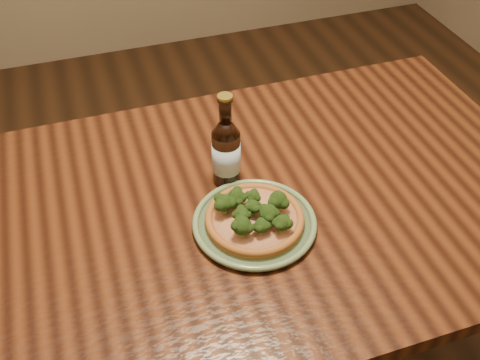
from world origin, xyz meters
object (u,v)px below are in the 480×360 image
object	(u,v)px
table	(226,233)
pizza	(254,217)
beer_bottle	(226,152)
plate	(254,223)

from	to	relation	value
table	pizza	distance (m)	0.15
table	beer_bottle	size ratio (longest dim) A/B	6.55
table	plate	bearing A→B (deg)	-61.19
beer_bottle	plate	bearing A→B (deg)	-79.08
table	plate	world-z (taller)	plate
table	beer_bottle	distance (m)	0.20
plate	pizza	size ratio (longest dim) A/B	1.26
plate	pizza	world-z (taller)	pizza
plate	table	bearing A→B (deg)	118.81
plate	pizza	bearing A→B (deg)	-133.73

